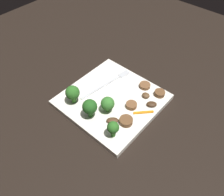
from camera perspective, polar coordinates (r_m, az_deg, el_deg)
name	(u,v)px	position (r m, az deg, el deg)	size (l,w,h in m)	color
ground_plane	(112,102)	(0.65, 0.00, -0.95)	(1.40, 1.40, 0.00)	black
plate	(112,100)	(0.64, 0.00, -0.48)	(0.25, 0.25, 0.02)	white
fork	(110,82)	(0.68, -0.62, 3.95)	(0.18, 0.04, 0.00)	silver
broccoli_floret_0	(73,93)	(0.61, -9.97, 1.27)	(0.04, 0.04, 0.06)	#347525
broccoli_floret_1	(113,128)	(0.53, 0.27, -7.60)	(0.03, 0.03, 0.05)	#347525
broccoli_floret_2	(108,104)	(0.58, -1.13, -1.45)	(0.04, 0.04, 0.05)	#408630
broccoli_floret_3	(90,107)	(0.57, -5.56, -2.36)	(0.04, 0.04, 0.06)	#296420
sausage_slice_0	(131,105)	(0.61, 4.93, -1.84)	(0.03, 0.03, 0.01)	brown
sausage_slice_1	(126,121)	(0.58, 3.58, -5.84)	(0.03, 0.03, 0.01)	brown
sausage_slice_2	(160,93)	(0.65, 11.98, 1.19)	(0.03, 0.03, 0.01)	brown
sausage_slice_3	(145,86)	(0.67, 8.32, 3.14)	(0.03, 0.03, 0.01)	brown
mushroom_0	(146,95)	(0.64, 8.57, 0.67)	(0.02, 0.02, 0.01)	brown
mushroom_1	(112,120)	(0.58, 0.11, -5.71)	(0.03, 0.02, 0.01)	#4C331E
mushroom_2	(152,104)	(0.62, 10.02, -1.54)	(0.03, 0.02, 0.01)	#422B19
pepper_strip_2	(143,112)	(0.60, 7.97, -3.63)	(0.05, 0.01, 0.00)	orange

